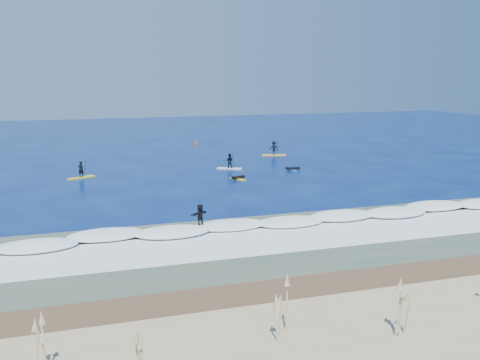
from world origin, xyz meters
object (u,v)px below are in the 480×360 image
object	(u,v)px
prone_paddler_near	(238,178)
wave_surfer	(200,216)
sup_paddler_right	(274,149)
marker_buoy	(196,144)
prone_paddler_far	(292,169)
sup_paddler_center	(230,162)
sup_paddler_left	(81,172)

from	to	relation	value
prone_paddler_near	wave_surfer	size ratio (longest dim) A/B	0.93
sup_paddler_right	marker_buoy	size ratio (longest dim) A/B	4.19
sup_paddler_right	wave_surfer	world-z (taller)	sup_paddler_right
prone_paddler_far	wave_surfer	xyz separation A→B (m)	(-14.04, -17.90, 0.71)
prone_paddler_near	prone_paddler_far	xyz separation A→B (m)	(6.85, 2.87, 0.01)
prone_paddler_near	marker_buoy	xyz separation A→B (m)	(1.37, 24.30, 0.18)
sup_paddler_right	prone_paddler_far	bearing A→B (deg)	-86.59
prone_paddler_far	sup_paddler_right	bearing A→B (deg)	-4.59
sup_paddler_center	wave_surfer	bearing A→B (deg)	-82.97
sup_paddler_right	prone_paddler_near	bearing A→B (deg)	-110.12
sup_paddler_right	wave_surfer	bearing A→B (deg)	-105.96
sup_paddler_center	sup_paddler_right	distance (m)	10.74
sup_paddler_center	marker_buoy	bearing A→B (deg)	116.60
sup_paddler_right	prone_paddler_near	size ratio (longest dim) A/B	1.54
prone_paddler_near	wave_surfer	bearing A→B (deg)	133.29
wave_surfer	prone_paddler_near	bearing A→B (deg)	36.52
prone_paddler_far	wave_surfer	distance (m)	22.76
sup_paddler_center	prone_paddler_near	distance (m)	5.74
prone_paddler_near	sup_paddler_left	bearing A→B (deg)	49.04
prone_paddler_far	prone_paddler_near	bearing A→B (deg)	118.28
sup_paddler_left	prone_paddler_near	world-z (taller)	sup_paddler_left
prone_paddler_far	sup_paddler_center	bearing A→B (deg)	70.74
sup_paddler_right	prone_paddler_near	world-z (taller)	sup_paddler_right
marker_buoy	prone_paddler_far	bearing A→B (deg)	-75.67
sup_paddler_right	marker_buoy	distance (m)	13.45
sup_paddler_center	wave_surfer	world-z (taller)	sup_paddler_center
prone_paddler_near	marker_buoy	size ratio (longest dim) A/B	2.71
prone_paddler_far	marker_buoy	world-z (taller)	marker_buoy
wave_surfer	prone_paddler_far	bearing A→B (deg)	23.98
sup_paddler_center	marker_buoy	distance (m)	18.67
prone_paddler_far	marker_buoy	distance (m)	22.12
sup_paddler_right	marker_buoy	xyz separation A→B (m)	(-7.28, 11.30, -0.49)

